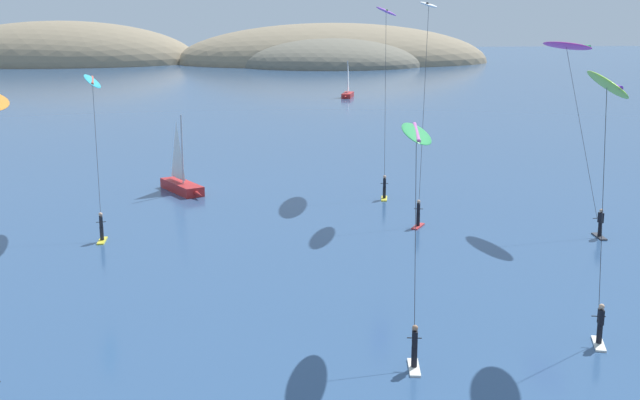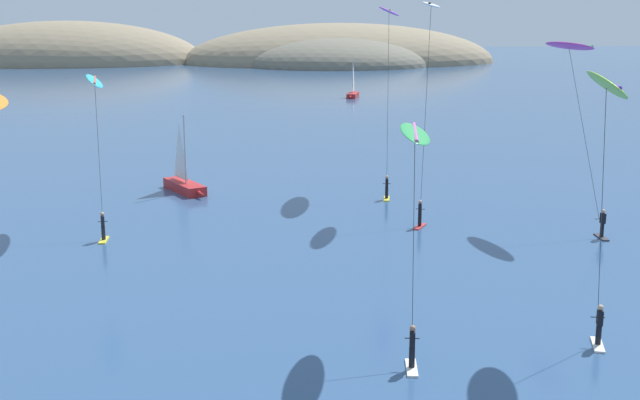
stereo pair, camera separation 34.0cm
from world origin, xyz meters
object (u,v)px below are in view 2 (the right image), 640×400
object	(u,v)px
kitesurfer_green	(415,152)
kitesurfer_white	(430,25)
sailboat_near	(186,184)
kitesurfer_cyan	(95,93)
kitesurfer_lime	(606,105)
kitesurfer_purple	(389,22)
kitesurfer_magenta	(572,63)
sailboat_far	(353,93)

from	to	relation	value
kitesurfer_green	kitesurfer_white	distance (m)	22.71
sailboat_near	kitesurfer_green	world-z (taller)	kitesurfer_green
sailboat_near	kitesurfer_white	size ratio (longest dim) A/B	0.42
kitesurfer_cyan	kitesurfer_lime	size ratio (longest dim) A/B	0.87
kitesurfer_purple	kitesurfer_green	bearing A→B (deg)	-98.93
sailboat_near	kitesurfer_magenta	world-z (taller)	kitesurfer_magenta
kitesurfer_cyan	kitesurfer_lime	xyz separation A→B (m)	(22.66, -19.49, 1.16)
sailboat_far	kitesurfer_purple	distance (m)	66.27
sailboat_far	kitesurfer_lime	xyz separation A→B (m)	(-4.24, -94.42, 8.65)
kitesurfer_green	kitesurfer_lime	distance (m)	7.70
kitesurfer_white	kitesurfer_cyan	distance (m)	21.43
kitesurfer_white	kitesurfer_cyan	xyz separation A→B (m)	(-20.94, -2.30, -3.94)
sailboat_near	kitesurfer_green	bearing A→B (deg)	-69.34
kitesurfer_green	sailboat_far	bearing A→B (deg)	82.90
kitesurfer_white	kitesurfer_purple	size ratio (longest dim) A/B	1.02
kitesurfer_cyan	kitesurfer_lime	distance (m)	29.91
kitesurfer_white	kitesurfer_cyan	bearing A→B (deg)	-173.74
sailboat_near	kitesurfer_lime	bearing A→B (deg)	-57.44
kitesurfer_purple	kitesurfer_lime	xyz separation A→B (m)	(2.89, -29.56, -2.90)
kitesurfer_green	kitesurfer_purple	world-z (taller)	kitesurfer_purple
kitesurfer_green	kitesurfer_magenta	world-z (taller)	kitesurfer_magenta
kitesurfer_lime	kitesurfer_magenta	bearing A→B (deg)	70.77
sailboat_near	kitesurfer_purple	world-z (taller)	kitesurfer_purple
kitesurfer_green	kitesurfer_lime	xyz separation A→B (m)	(7.49, -0.31, 1.79)
kitesurfer_white	kitesurfer_magenta	bearing A→B (deg)	-30.12
sailboat_far	kitesurfer_cyan	bearing A→B (deg)	-109.75
sailboat_far	kitesurfer_magenta	bearing A→B (deg)	-88.67
sailboat_far	kitesurfer_magenta	size ratio (longest dim) A/B	0.53
kitesurfer_green	kitesurfer_purple	size ratio (longest dim) A/B	0.64
kitesurfer_cyan	sailboat_near	bearing A→B (deg)	61.88
sailboat_near	kitesurfer_purple	distance (m)	19.07
kitesurfer_cyan	kitesurfer_magenta	xyz separation A→B (m)	(28.69, -2.20, 1.74)
sailboat_near	kitesurfer_cyan	world-z (taller)	kitesurfer_cyan
sailboat_far	kitesurfer_lime	distance (m)	94.91
kitesurfer_green	kitesurfer_lime	size ratio (longest dim) A/B	0.80
sailboat_near	kitesurfer_magenta	xyz separation A→B (m)	(24.04, -10.90, 9.22)
sailboat_far	kitesurfer_cyan	size ratio (longest dim) A/B	0.64
kitesurfer_white	kitesurfer_lime	world-z (taller)	kitesurfer_white
kitesurfer_green	kitesurfer_cyan	distance (m)	24.46
kitesurfer_magenta	kitesurfer_cyan	bearing A→B (deg)	175.62
kitesurfer_purple	kitesurfer_magenta	bearing A→B (deg)	-53.95
kitesurfer_green	kitesurfer_lime	world-z (taller)	kitesurfer_lime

